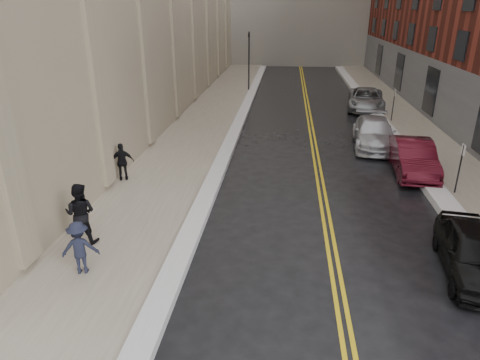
% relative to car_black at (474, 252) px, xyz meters
% --- Properties ---
extents(ground, '(160.00, 160.00, 0.00)m').
position_rel_car_black_xyz_m(ground, '(-6.40, -2.29, -0.72)').
color(ground, black).
rests_on(ground, ground).
extents(sidewalk_left, '(4.00, 64.00, 0.15)m').
position_rel_car_black_xyz_m(sidewalk_left, '(-10.90, 13.71, -0.64)').
color(sidewalk_left, gray).
rests_on(sidewalk_left, ground).
extents(sidewalk_right, '(3.00, 64.00, 0.15)m').
position_rel_car_black_xyz_m(sidewalk_right, '(2.60, 13.71, -0.64)').
color(sidewalk_right, gray).
rests_on(sidewalk_right, ground).
extents(lane_stripe_a, '(0.12, 64.00, 0.01)m').
position_rel_car_black_xyz_m(lane_stripe_a, '(-4.02, 13.71, -0.72)').
color(lane_stripe_a, gold).
rests_on(lane_stripe_a, ground).
extents(lane_stripe_b, '(0.12, 64.00, 0.01)m').
position_rel_car_black_xyz_m(lane_stripe_b, '(-3.78, 13.71, -0.72)').
color(lane_stripe_b, gold).
rests_on(lane_stripe_b, ground).
extents(snow_ridge_left, '(0.70, 60.80, 0.26)m').
position_rel_car_black_xyz_m(snow_ridge_left, '(-8.60, 13.71, -0.59)').
color(snow_ridge_left, silver).
rests_on(snow_ridge_left, ground).
extents(snow_ridge_right, '(0.85, 60.80, 0.30)m').
position_rel_car_black_xyz_m(snow_ridge_right, '(0.75, 13.71, -0.57)').
color(snow_ridge_right, silver).
rests_on(snow_ridge_right, ground).
extents(traffic_signal, '(0.18, 0.15, 5.20)m').
position_rel_car_black_xyz_m(traffic_signal, '(-9.00, 27.71, 2.36)').
color(traffic_signal, black).
rests_on(traffic_signal, ground).
extents(parking_sign_near, '(0.06, 0.35, 2.23)m').
position_rel_car_black_xyz_m(parking_sign_near, '(1.50, 5.71, 0.64)').
color(parking_sign_near, black).
rests_on(parking_sign_near, ground).
extents(parking_sign_far, '(0.06, 0.35, 2.23)m').
position_rel_car_black_xyz_m(parking_sign_far, '(1.50, 17.71, 0.64)').
color(parking_sign_far, black).
rests_on(parking_sign_far, ground).
extents(car_black, '(2.24, 4.41, 1.44)m').
position_rel_car_black_xyz_m(car_black, '(0.00, 0.00, 0.00)').
color(car_black, black).
rests_on(car_black, ground).
extents(car_maroon, '(1.99, 4.84, 1.56)m').
position_rel_car_black_xyz_m(car_maroon, '(0.40, 8.19, 0.06)').
color(car_maroon, '#4B0D19').
rests_on(car_maroon, ground).
extents(car_silver_near, '(2.62, 5.44, 1.53)m').
position_rel_car_black_xyz_m(car_silver_near, '(-0.65, 12.27, 0.04)').
color(car_silver_near, '#B9BAC1').
rests_on(car_silver_near, ground).
extents(car_silver_far, '(3.27, 5.85, 1.55)m').
position_rel_car_black_xyz_m(car_silver_far, '(0.40, 21.59, 0.05)').
color(car_silver_far, gray).
rests_on(car_silver_far, ground).
extents(pedestrian_a, '(1.01, 0.80, 2.03)m').
position_rel_car_black_xyz_m(pedestrian_a, '(-11.93, 0.30, 0.44)').
color(pedestrian_a, black).
rests_on(pedestrian_a, sidewalk_left).
extents(pedestrian_b, '(1.15, 0.85, 1.60)m').
position_rel_car_black_xyz_m(pedestrian_b, '(-11.20, -1.35, 0.23)').
color(pedestrian_b, '#1B1E30').
rests_on(pedestrian_b, sidewalk_left).
extents(pedestrian_c, '(1.06, 0.73, 1.67)m').
position_rel_car_black_xyz_m(pedestrian_c, '(-12.55, 5.60, 0.27)').
color(pedestrian_c, black).
rests_on(pedestrian_c, sidewalk_left).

